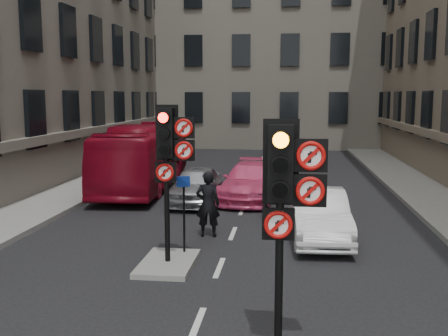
% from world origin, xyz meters
% --- Properties ---
extents(pavement_left, '(3.00, 50.00, 0.16)m').
position_xyz_m(pavement_left, '(-7.20, 12.00, 0.08)').
color(pavement_left, gray).
rests_on(pavement_left, ground).
extents(centre_island, '(1.20, 2.00, 0.12)m').
position_xyz_m(centre_island, '(-1.20, 5.00, 0.06)').
color(centre_island, gray).
rests_on(centre_island, ground).
extents(building_far, '(30.00, 14.00, 20.00)m').
position_xyz_m(building_far, '(0.00, 38.00, 10.00)').
color(building_far, slate).
rests_on(building_far, ground).
extents(signal_near, '(0.91, 0.40, 3.58)m').
position_xyz_m(signal_near, '(1.49, 0.99, 2.58)').
color(signal_near, black).
rests_on(signal_near, ground).
extents(signal_far, '(0.91, 0.40, 3.58)m').
position_xyz_m(signal_far, '(-1.11, 4.99, 2.70)').
color(signal_far, black).
rests_on(signal_far, centre_island).
extents(car_silver, '(1.66, 3.93, 1.32)m').
position_xyz_m(car_silver, '(-1.77, 12.03, 0.66)').
color(car_silver, '#9DA1A5').
rests_on(car_silver, ground).
extents(car_white, '(1.62, 4.17, 1.35)m').
position_xyz_m(car_white, '(2.37, 7.68, 0.68)').
color(car_white, white).
rests_on(car_white, ground).
extents(car_pink, '(2.37, 4.89, 1.37)m').
position_xyz_m(car_pink, '(0.16, 12.96, 0.69)').
color(car_pink, '#E24279').
rests_on(car_pink, ground).
extents(bus_red, '(2.80, 9.72, 2.68)m').
position_xyz_m(bus_red, '(-4.50, 15.08, 1.34)').
color(bus_red, maroon).
rests_on(bus_red, ground).
extents(motorcycle, '(0.46, 1.54, 0.92)m').
position_xyz_m(motorcycle, '(0.85, 9.92, 0.46)').
color(motorcycle, black).
rests_on(motorcycle, ground).
extents(motorcyclist, '(0.70, 0.48, 1.84)m').
position_xyz_m(motorcyclist, '(-0.66, 7.61, 0.92)').
color(motorcyclist, black).
rests_on(motorcyclist, ground).
extents(info_sign, '(0.31, 0.14, 1.87)m').
position_xyz_m(info_sign, '(-0.96, 5.73, 1.33)').
color(info_sign, black).
rests_on(info_sign, centre_island).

